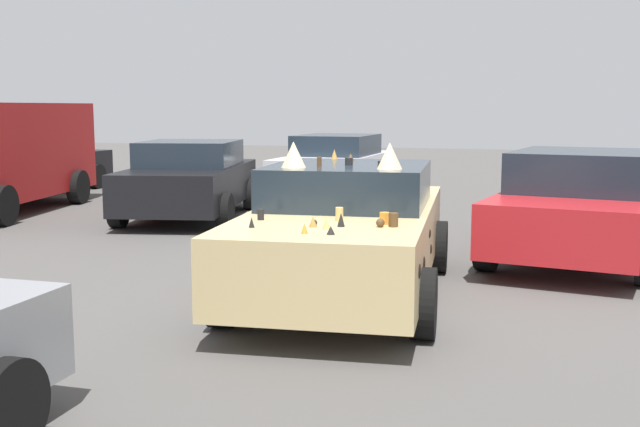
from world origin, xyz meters
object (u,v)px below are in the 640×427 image
Objects in this scene: parked_sedan_near_right at (189,179)px; parked_sedan_far_right at (335,166)px; art_car_decorated at (347,230)px; parked_sedan_row_back_far at (581,204)px; parked_sedan_near_left at (29,163)px.

parked_sedan_near_right reaches higher than parked_sedan_far_right.
parked_sedan_row_back_far is at bearing 133.64° from art_car_decorated.
art_car_decorated reaches higher than parked_sedan_near_left.
parked_sedan_near_left is (2.46, 5.53, 0.02)m from parked_sedan_near_right.
parked_sedan_near_left reaches higher than parked_sedan_near_right.
parked_sedan_near_right is at bearing -143.91° from art_car_decorated.
parked_sedan_row_back_far is 1.11× the size of parked_sedan_far_right.
art_car_decorated is 6.48m from parked_sedan_near_right.
art_car_decorated reaches higher than parked_sedan_near_right.
art_car_decorated is at bearing -126.93° from parked_sedan_near_left.
art_car_decorated is at bearing 148.83° from parked_sedan_row_back_far.
parked_sedan_far_right is at bearing -79.32° from parked_sedan_near_left.
parked_sedan_near_right is (4.77, 4.38, -0.01)m from art_car_decorated.
parked_sedan_far_right is (8.69, 2.74, -0.00)m from art_car_decorated.
parked_sedan_near_left is (-1.46, 7.18, 0.01)m from parked_sedan_far_right.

